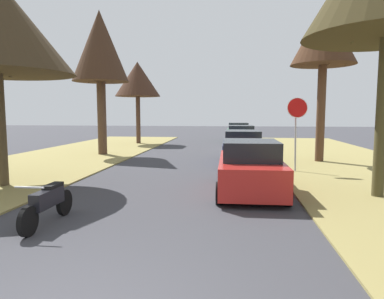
% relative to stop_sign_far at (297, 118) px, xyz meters
% --- Properties ---
extents(stop_sign_far, '(0.81, 0.45, 2.96)m').
position_rel_stop_sign_far_xyz_m(stop_sign_far, '(0.00, 0.00, 0.00)').
color(stop_sign_far, '#9EA0A5').
rests_on(stop_sign_far, grass_verge_right).
extents(street_tree_right_mid_b, '(3.05, 3.05, 7.54)m').
position_rel_stop_sign_far_xyz_m(street_tree_right_mid_b, '(1.68, 3.15, 3.84)').
color(street_tree_right_mid_b, '#513624').
rests_on(street_tree_right_mid_b, grass_verge_right).
extents(street_tree_left_mid_b, '(3.12, 3.12, 8.00)m').
position_rel_stop_sign_far_xyz_m(street_tree_left_mid_b, '(-9.93, 4.63, 3.81)').
color(street_tree_left_mid_b, '#4D3627').
rests_on(street_tree_left_mid_b, grass_verge_left).
extents(street_tree_left_far, '(3.47, 3.47, 6.25)m').
position_rel_stop_sign_far_xyz_m(street_tree_left_far, '(-9.86, 11.90, 2.76)').
color(street_tree_left_far, '#4D3427').
rests_on(street_tree_left_far, grass_verge_left).
extents(parked_sedan_red, '(1.99, 4.43, 1.57)m').
position_rel_stop_sign_far_xyz_m(parked_sedan_red, '(-2.00, -3.69, -1.46)').
color(parked_sedan_red, red).
rests_on(parked_sedan_red, ground).
extents(parked_sedan_navy, '(1.99, 4.43, 1.57)m').
position_rel_stop_sign_far_xyz_m(parked_sedan_navy, '(-2.08, 2.32, -1.46)').
color(parked_sedan_navy, navy).
rests_on(parked_sedan_navy, ground).
extents(parked_sedan_silver, '(1.99, 4.43, 1.57)m').
position_rel_stop_sign_far_xyz_m(parked_sedan_silver, '(-2.00, 9.11, -1.46)').
color(parked_sedan_silver, '#BCBCC1').
rests_on(parked_sedan_silver, ground).
extents(parked_sedan_green, '(1.99, 4.43, 1.57)m').
position_rel_stop_sign_far_xyz_m(parked_sedan_green, '(-2.10, 15.32, -1.46)').
color(parked_sedan_green, '#28663D').
rests_on(parked_sedan_green, ground).
extents(parked_motorcycle, '(0.60, 2.05, 0.97)m').
position_rel_stop_sign_far_xyz_m(parked_motorcycle, '(-6.45, -7.40, -1.70)').
color(parked_motorcycle, black).
rests_on(parked_motorcycle, ground).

